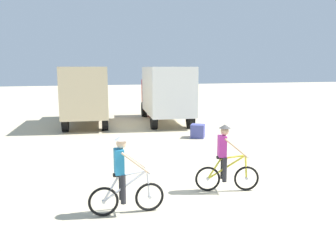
% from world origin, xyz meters
% --- Properties ---
extents(ground_plane, '(120.00, 120.00, 0.00)m').
position_xyz_m(ground_plane, '(0.00, 0.00, 0.00)').
color(ground_plane, beige).
extents(box_truck_tan_camper, '(2.99, 6.94, 3.35)m').
position_xyz_m(box_truck_tan_camper, '(-3.01, 12.12, 1.87)').
color(box_truck_tan_camper, '#CCB78E').
rests_on(box_truck_tan_camper, ground).
extents(box_truck_white_box, '(3.14, 6.98, 3.35)m').
position_xyz_m(box_truck_white_box, '(1.66, 11.45, 1.87)').
color(box_truck_white_box, white).
rests_on(box_truck_white_box, ground).
extents(cyclist_orange_shirt, '(1.73, 0.52, 1.82)m').
position_xyz_m(cyclist_orange_shirt, '(-3.08, -1.13, 0.85)').
color(cyclist_orange_shirt, black).
rests_on(cyclist_orange_shirt, ground).
extents(cyclist_cowboy_hat, '(1.69, 0.63, 1.82)m').
position_xyz_m(cyclist_cowboy_hat, '(-0.23, -0.45, 0.85)').
color(cyclist_cowboy_hat, black).
rests_on(cyclist_cowboy_hat, ground).
extents(supply_crate, '(0.87, 0.87, 0.64)m').
position_xyz_m(supply_crate, '(1.78, 6.47, 0.32)').
color(supply_crate, '#4C5199').
rests_on(supply_crate, ground).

